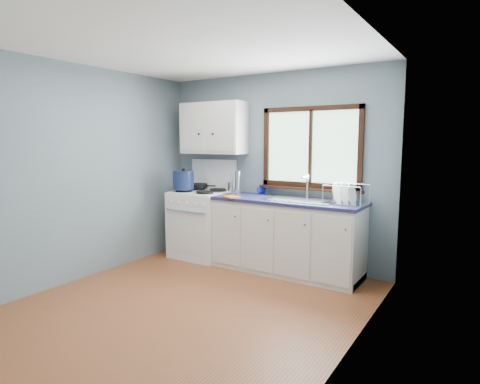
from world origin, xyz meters
The scene contains 18 objects.
floor centered at (0.00, 0.00, -0.01)m, with size 3.20×3.60×0.02m, color brown.
ceiling centered at (0.00, 0.00, 2.51)m, with size 3.20×3.60×0.02m, color white.
wall_back centered at (0.00, 1.81, 1.25)m, with size 3.20×0.02×2.50m, color slate.
wall_left centered at (-1.61, 0.00, 1.25)m, with size 0.02×3.60×2.50m, color slate.
wall_right centered at (1.61, 0.00, 1.25)m, with size 0.02×3.60×2.50m, color slate.
gas_range centered at (-0.95, 1.47, 0.49)m, with size 0.76×0.69×1.36m.
base_cabinets centered at (0.36, 1.49, 0.41)m, with size 1.85×0.60×0.88m.
countertop centered at (0.36, 1.49, 0.90)m, with size 1.89×0.64×0.04m, color #181B40.
sink centered at (0.54, 1.49, 0.86)m, with size 0.84×0.46×0.44m.
window centered at (0.54, 1.77, 1.48)m, with size 1.36×0.10×1.03m.
upper_cabinets centered at (-0.85, 1.63, 1.80)m, with size 0.95×0.35×0.70m.
skillet centered at (-1.12, 1.62, 0.99)m, with size 0.42×0.33×0.05m.
stockpot centered at (-1.14, 1.32, 1.09)m, with size 0.33×0.33×0.29m.
utensil_crock centered at (-0.58, 1.69, 0.99)m, with size 0.15×0.15×0.36m.
thermos centered at (-0.41, 1.57, 1.07)m, with size 0.07×0.07×0.31m, color silver.
soap_bottle centered at (-0.18, 1.73, 1.05)m, with size 0.10×0.10×0.26m, color #122CD5.
dish_towel centered at (-0.30, 1.24, 0.93)m, with size 0.22×0.16×0.02m, color #C25F16.
dish_rack centered at (1.07, 1.51, 0.98)m, with size 0.47×0.36×0.24m.
Camera 1 is at (2.47, -2.92, 1.63)m, focal length 30.00 mm.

